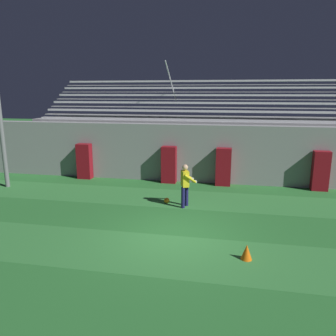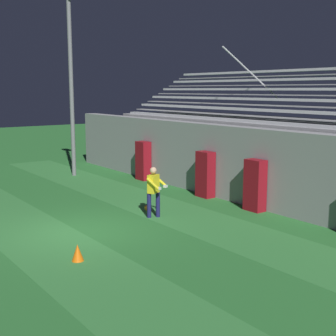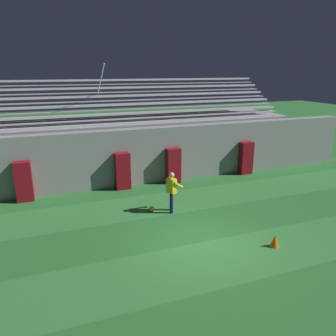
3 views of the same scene
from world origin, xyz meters
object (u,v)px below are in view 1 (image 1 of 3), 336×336
at_px(padding_pillar_gate_right, 223,167).
at_px(padding_pillar_far_left, 85,161).
at_px(traffic_cone, 247,252).
at_px(padding_pillar_gate_left, 169,165).
at_px(goalkeeper, 185,183).
at_px(padding_pillar_far_right, 321,171).
at_px(soccer_ball, 167,200).

bearing_deg(padding_pillar_gate_right, padding_pillar_far_left, 180.00).
bearing_deg(padding_pillar_far_left, traffic_cone, -42.22).
distance_m(padding_pillar_gate_left, goalkeeper, 3.52).
relative_size(padding_pillar_far_left, padding_pillar_far_right, 1.00).
distance_m(padding_pillar_gate_right, padding_pillar_far_left, 6.96).
xyz_separation_m(padding_pillar_gate_right, goalkeeper, (-1.35, -3.29, 0.06)).
height_order(padding_pillar_gate_left, traffic_cone, padding_pillar_gate_left).
relative_size(padding_pillar_far_right, soccer_ball, 8.10).
bearing_deg(padding_pillar_gate_left, traffic_cone, -64.25).
height_order(padding_pillar_gate_right, padding_pillar_far_left, same).
bearing_deg(padding_pillar_gate_left, soccer_ball, -81.06).
xyz_separation_m(padding_pillar_far_right, soccer_ball, (-6.40, -3.02, -0.78)).
relative_size(padding_pillar_gate_left, goalkeeper, 1.07).
height_order(padding_pillar_gate_left, padding_pillar_far_left, same).
bearing_deg(padding_pillar_gate_right, padding_pillar_far_right, 0.00).
height_order(padding_pillar_far_right, traffic_cone, padding_pillar_far_right).
height_order(padding_pillar_far_left, goalkeeper, padding_pillar_far_left).
bearing_deg(padding_pillar_far_right, soccer_ball, -154.74).
distance_m(padding_pillar_gate_right, padding_pillar_far_right, 4.27).
bearing_deg(padding_pillar_far_left, padding_pillar_gate_right, 0.00).
distance_m(padding_pillar_far_right, soccer_ball, 7.12).
distance_m(goalkeeper, traffic_cone, 4.39).
xyz_separation_m(padding_pillar_gate_right, padding_pillar_far_left, (-6.96, 0.00, 0.00)).
height_order(padding_pillar_gate_left, soccer_ball, padding_pillar_gate_left).
bearing_deg(padding_pillar_far_right, traffic_cone, -116.28).
height_order(padding_pillar_gate_right, padding_pillar_far_right, same).
xyz_separation_m(padding_pillar_far_left, traffic_cone, (7.76, -7.04, -0.68)).
bearing_deg(padding_pillar_far_right, padding_pillar_far_left, 180.00).
bearing_deg(padding_pillar_gate_left, goalkeeper, -69.20).
bearing_deg(padding_pillar_gate_right, traffic_cone, -83.54).
xyz_separation_m(padding_pillar_far_left, padding_pillar_far_right, (11.24, 0.00, 0.00)).
bearing_deg(soccer_ball, padding_pillar_gate_right, 54.87).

